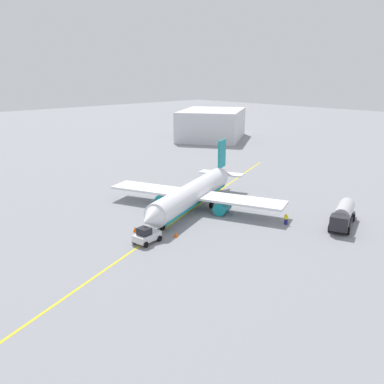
% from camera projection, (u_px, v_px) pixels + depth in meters
% --- Properties ---
extents(ground_plane, '(400.00, 400.00, 0.00)m').
position_uv_depth(ground_plane, '(192.00, 210.00, 67.14)').
color(ground_plane, gray).
extents(airplane, '(30.37, 29.59, 9.53)m').
position_uv_depth(airplane, '(193.00, 194.00, 66.86)').
color(airplane, white).
rests_on(airplane, ground).
extents(fuel_tanker, '(10.02, 5.47, 3.15)m').
position_uv_depth(fuel_tanker, '(343.00, 214.00, 59.68)').
color(fuel_tanker, '#2D2D33').
rests_on(fuel_tanker, ground).
extents(pushback_tug, '(3.85, 2.76, 2.20)m').
position_uv_depth(pushback_tug, '(146.00, 236.00, 53.79)').
color(pushback_tug, silver).
rests_on(pushback_tug, ground).
extents(refueling_worker, '(0.63, 0.60, 1.71)m').
position_uv_depth(refueling_worker, '(286.00, 219.00, 60.37)').
color(refueling_worker, navy).
rests_on(refueling_worker, ground).
extents(safety_cone_nose, '(0.67, 0.67, 0.74)m').
position_uv_depth(safety_cone_nose, '(176.00, 234.00, 55.94)').
color(safety_cone_nose, '#F2590F').
rests_on(safety_cone_nose, ground).
extents(safety_cone_wingtip, '(0.66, 0.66, 0.73)m').
position_uv_depth(safety_cone_wingtip, '(135.00, 229.00, 57.67)').
color(safety_cone_wingtip, '#F2590F').
rests_on(safety_cone_wingtip, ground).
extents(distant_hangar, '(32.56, 30.33, 9.62)m').
position_uv_depth(distant_hangar, '(212.00, 124.00, 137.83)').
color(distant_hangar, silver).
rests_on(distant_hangar, ground).
extents(taxi_line_marking, '(76.08, 29.68, 0.01)m').
position_uv_depth(taxi_line_marking, '(192.00, 210.00, 67.14)').
color(taxi_line_marking, yellow).
rests_on(taxi_line_marking, ground).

